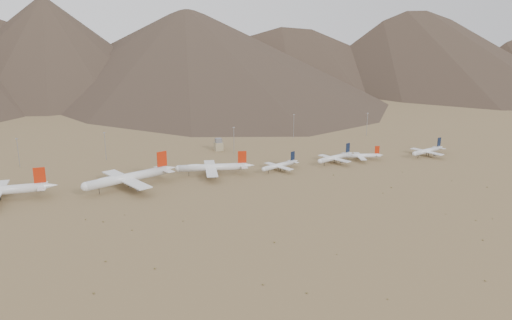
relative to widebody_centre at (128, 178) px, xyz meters
name	(u,v)px	position (x,y,z in m)	size (l,w,h in m)	color
ground	(227,189)	(68.17, -30.18, -8.04)	(3000.00, 3000.00, 0.00)	#9D8051
mountain_ridge	(106,13)	(68.17, 869.82, 141.96)	(4400.00, 1000.00, 300.00)	brown
widebody_centre	(128,178)	(0.00, 0.00, 0.00)	(74.87, 59.84, 23.32)	white
widebody_east	(212,167)	(68.48, 9.71, -1.39)	(64.02, 50.29, 19.29)	white
narrowbody_a	(280,165)	(125.76, 2.60, -3.52)	(40.31, 30.16, 13.94)	white
narrowbody_b	(336,157)	(181.90, 7.27, -3.03)	(44.83, 33.49, 15.45)	white
narrowbody_c	(362,156)	(208.76, 6.88, -3.83)	(38.08, 28.31, 12.99)	white
narrowbody_d	(428,151)	(275.79, -1.94, -3.04)	(45.56, 33.70, 15.40)	white
control_tower	(219,145)	(98.17, 89.82, -2.73)	(8.00, 8.00, 12.00)	#9A8B68
mast_far_west	(18,151)	(-80.39, 92.45, 6.16)	(2.00, 0.60, 25.70)	gray
mast_west	(105,145)	(-8.44, 91.75, 6.16)	(2.00, 0.60, 25.70)	gray
mast_centre	(234,139)	(108.27, 72.45, 6.16)	(2.00, 0.60, 25.70)	gray
mast_east	(294,125)	(192.62, 117.66, 6.16)	(2.00, 0.60, 25.70)	gray
mast_far_east	(367,123)	(272.88, 96.80, 6.16)	(2.00, 0.60, 25.70)	gray
desert_scrub	(266,240)	(60.11, -126.47, -7.70)	(425.42, 185.07, 0.94)	brown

